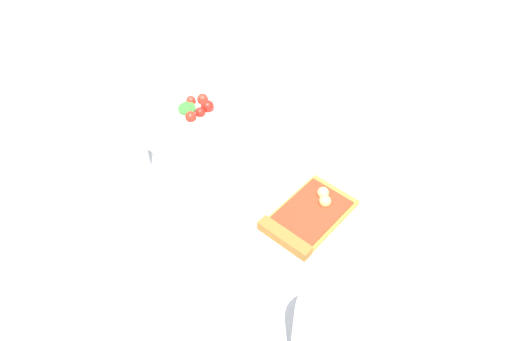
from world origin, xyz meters
The scene contains 7 objects.
ground_plane centered at (0.00, 0.00, 0.00)m, with size 2.40×2.40×0.00m, color silver.
plate centered at (0.00, -0.02, 0.01)m, with size 0.25×0.25×0.01m, color silver.
pizza_slice_main centered at (0.00, 0.03, 0.02)m, with size 0.16×0.12×0.03m.
salad_bowl centered at (0.01, -0.25, 0.04)m, with size 0.11×0.11×0.08m.
soda_glass centered at (0.14, 0.20, 0.06)m, with size 0.08×0.08×0.13m.
paper_napkin centered at (-0.27, -0.14, 0.00)m, with size 0.15×0.12×0.00m, color white.
pepper_shaker centered at (0.15, -0.25, 0.04)m, with size 0.03×0.03×0.08m.
Camera 1 is at (0.34, 0.34, 0.59)m, focal length 32.30 mm.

